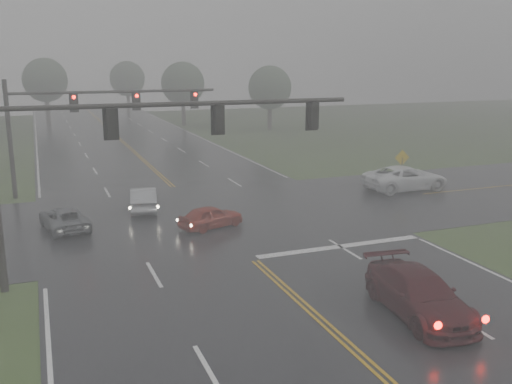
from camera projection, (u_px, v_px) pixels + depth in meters
name	position (u px, v px, depth m)	size (l,w,h in m)	color
main_road	(215.00, 225.00, 30.66)	(18.00, 160.00, 0.02)	black
cross_street	(205.00, 216.00, 32.47)	(120.00, 14.00, 0.02)	black
stop_bar	(340.00, 247.00, 27.14)	(8.50, 0.50, 0.01)	silver
sedan_maroon	(417.00, 315.00, 19.95)	(2.14, 5.27, 1.53)	#3B0A0F
sedan_red	(211.00, 228.00, 30.20)	(1.42, 3.53, 1.20)	maroon
sedan_silver	(144.00, 210.00, 33.70)	(1.47, 4.22, 1.39)	#A3A6AA
car_grey	(65.00, 230.00, 29.89)	(1.97, 4.26, 1.18)	slate
pickup_white	(405.00, 190.00, 38.96)	(2.71, 5.88, 1.63)	white
signal_gantry_near	(117.00, 142.00, 22.31)	(14.72, 0.35, 7.90)	black
signal_gantry_far	(77.00, 113.00, 36.96)	(13.55, 0.38, 7.52)	black
sign_diamond_east	(402.00, 162.00, 39.34)	(1.10, 0.13, 2.66)	black
tree_ne_a	(183.00, 84.00, 75.64)	(5.75, 5.75, 8.44)	#312620
tree_n_mid	(45.00, 80.00, 79.07)	(6.09, 6.09, 8.95)	#312620
tree_e_near	(270.00, 88.00, 71.17)	(5.44, 5.44, 7.99)	#312620
tree_n_far	(127.00, 79.00, 93.93)	(5.76, 5.76, 8.46)	#312620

